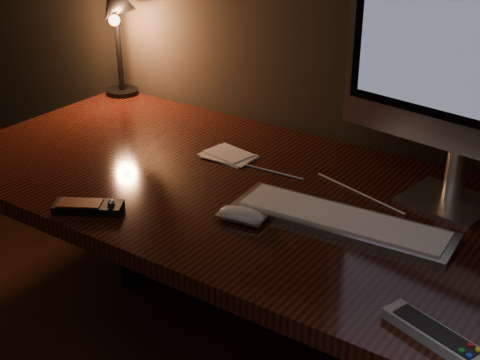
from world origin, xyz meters
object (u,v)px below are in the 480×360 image
Objects in this scene: monitor at (469,49)px; desk_lamp at (115,24)px; mouse at (242,216)px; keyboard at (342,220)px; tv_remote at (435,335)px; media_remote at (88,207)px; desk at (268,224)px.

desk_lamp is (-1.12, 0.13, -0.11)m from monitor.
keyboard is at bearing 22.51° from mouse.
monitor is 3.11× the size of tv_remote.
media_remote is 0.44× the size of desk_lamp.
desk is at bearing -21.11° from desk_lamp.
monitor is 5.73× the size of mouse.
desk is at bearing 98.90° from mouse.
tv_remote is at bearing -25.59° from mouse.
keyboard reaches higher than desk.
monitor is (0.40, 0.11, 0.48)m from desk.
desk is at bearing 164.61° from tv_remote.
media_remote reaches higher than mouse.
desk is at bearing -155.86° from monitor.
tv_remote reaches higher than keyboard.
tv_remote is 1.41m from desk_lamp.
keyboard is 3.02× the size of media_remote.
media_remote is at bearing -161.08° from mouse.
mouse is 0.34m from media_remote.
desk_lamp reaches higher than tv_remote.
desk_lamp is at bearing -177.27° from monitor.
desk is 3.39× the size of keyboard.
mouse is at bearing -32.90° from desk_lamp.
tv_remote is (0.78, 0.01, 0.00)m from media_remote.
mouse is at bearing -72.71° from desk.
mouse is at bearing -3.71° from media_remote.
mouse is 0.93m from desk_lamp.
keyboard is (-0.15, -0.21, -0.34)m from monitor.
desk_lamp is at bearing 141.81° from mouse.
monitor is at bearing 35.81° from mouse.
monitor is at bearing 125.56° from tv_remote.
monitor is 3.79× the size of media_remote.
media_remote is 0.78m from tv_remote.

